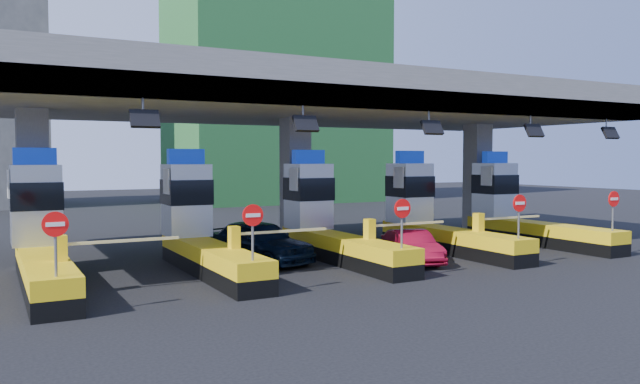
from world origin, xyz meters
name	(u,v)px	position (x,y,z in m)	size (l,w,h in m)	color
ground	(330,259)	(0.00, 0.00, 0.00)	(120.00, 120.00, 0.00)	black
toll_canopy	(297,102)	(0.00, 2.87, 6.13)	(28.00, 12.09, 7.00)	slate
toll_lane_far_left	(40,237)	(-10.00, 0.28, 1.40)	(4.43, 8.00, 4.16)	black
toll_lane_left	(199,229)	(-5.00, 0.28, 1.40)	(4.43, 8.00, 4.16)	black
toll_lane_center	(327,222)	(0.00, 0.28, 1.40)	(4.43, 8.00, 4.16)	black
toll_lane_right	(431,216)	(5.00, 0.28, 1.40)	(4.43, 8.00, 4.16)	black
toll_lane_far_right	(518,211)	(10.00, 0.28, 1.40)	(4.43, 8.00, 4.16)	black
bg_building_scaffold	(274,47)	(12.00, 32.00, 14.00)	(18.00, 12.00, 28.00)	#1E5926
van	(259,241)	(-2.68, 0.49, 0.79)	(1.86, 4.63, 1.58)	black
red_car	(412,247)	(2.26, -2.11, 0.59)	(1.25, 3.59, 1.18)	maroon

